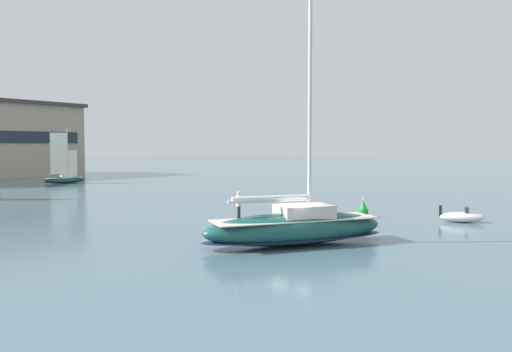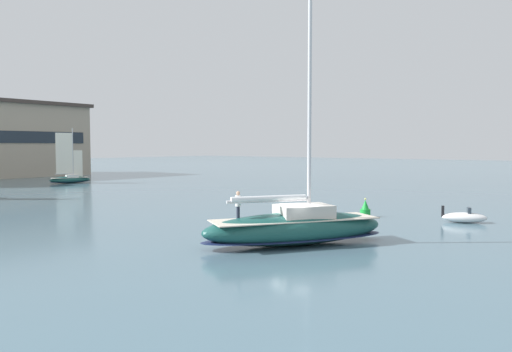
% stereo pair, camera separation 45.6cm
% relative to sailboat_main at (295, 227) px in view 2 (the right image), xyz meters
% --- Properties ---
extents(ground_plane, '(400.00, 400.00, 0.00)m').
position_rel_sailboat_main_xyz_m(ground_plane, '(-0.02, 0.01, -1.09)').
color(ground_plane, slate).
extents(sailboat_main, '(11.67, 9.02, 16.10)m').
position_rel_sailboat_main_xyz_m(sailboat_main, '(0.00, 0.00, 0.00)').
color(sailboat_main, '#194C47').
rests_on(sailboat_main, ground).
extents(sailboat_moored_near_marina, '(6.70, 3.41, 8.88)m').
position_rel_sailboat_main_xyz_m(sailboat_moored_near_marina, '(19.42, 56.41, -0.33)').
color(sailboat_moored_near_marina, '#194C47').
rests_on(sailboat_moored_near_marina, ground).
extents(motor_tender, '(2.56, 3.60, 1.28)m').
position_rel_sailboat_main_xyz_m(motor_tender, '(15.40, -5.53, -0.67)').
color(motor_tender, silver).
rests_on(motor_tender, ground).
extents(channel_buoy, '(0.86, 0.86, 1.60)m').
position_rel_sailboat_main_xyz_m(channel_buoy, '(13.56, 1.95, -0.47)').
color(channel_buoy, green).
rests_on(channel_buoy, ground).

